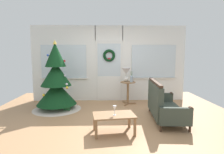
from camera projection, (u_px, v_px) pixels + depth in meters
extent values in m
plane|color=#AD7F56|center=(111.00, 121.00, 4.57)|extent=(6.76, 6.76, 0.00)
cube|color=white|center=(64.00, 64.00, 6.44)|extent=(2.15, 0.08, 2.55)
cube|color=white|center=(153.00, 63.00, 6.54)|extent=(2.15, 0.08, 2.55)
cube|color=white|center=(109.00, 33.00, 6.36)|extent=(0.94, 0.08, 0.50)
cube|color=silver|center=(109.00, 71.00, 6.48)|extent=(0.90, 0.05, 2.05)
cube|color=white|center=(109.00, 88.00, 6.53)|extent=(0.78, 0.02, 0.80)
cube|color=silver|center=(109.00, 60.00, 6.41)|extent=(0.78, 0.01, 1.10)
cube|color=silver|center=(64.00, 61.00, 6.37)|extent=(1.50, 0.01, 1.10)
cube|color=silver|center=(154.00, 61.00, 6.47)|extent=(1.50, 0.01, 1.10)
cube|color=silver|center=(64.00, 78.00, 6.43)|extent=(1.59, 0.06, 0.03)
cube|color=silver|center=(153.00, 78.00, 6.53)|extent=(1.59, 0.06, 0.03)
torus|color=black|center=(109.00, 56.00, 6.35)|extent=(0.41, 0.09, 0.41)
cube|color=red|center=(109.00, 59.00, 6.35)|extent=(0.10, 0.02, 0.10)
cylinder|color=#4C331E|center=(57.00, 105.00, 5.53)|extent=(0.10, 0.10, 0.23)
cone|color=beige|center=(57.00, 107.00, 5.54)|extent=(1.39, 1.39, 0.10)
cone|color=#0F3819|center=(57.00, 93.00, 5.48)|extent=(1.13, 1.13, 0.68)
cone|color=#0F3819|center=(56.00, 74.00, 5.42)|extent=(0.86, 0.86, 0.68)
cone|color=#0F3819|center=(55.00, 55.00, 5.35)|extent=(0.59, 0.59, 0.68)
cone|color=#E0BC4C|center=(55.00, 42.00, 5.31)|extent=(0.12, 0.12, 0.12)
sphere|color=red|center=(57.00, 83.00, 5.88)|extent=(0.07, 0.07, 0.07)
sphere|color=gold|center=(67.00, 88.00, 5.22)|extent=(0.07, 0.07, 0.07)
sphere|color=silver|center=(67.00, 84.00, 5.27)|extent=(0.08, 0.08, 0.08)
sphere|color=#264CB2|center=(48.00, 55.00, 5.37)|extent=(0.07, 0.07, 0.07)
sphere|color=red|center=(64.00, 61.00, 5.53)|extent=(0.06, 0.06, 0.06)
sphere|color=gold|center=(44.00, 95.00, 5.14)|extent=(0.07, 0.07, 0.07)
sphere|color=silver|center=(65.00, 76.00, 5.30)|extent=(0.05, 0.05, 0.05)
cylinder|color=#3D281C|center=(190.00, 129.00, 3.91)|extent=(0.05, 0.05, 0.14)
cylinder|color=#3D281C|center=(171.00, 109.00, 5.31)|extent=(0.05, 0.05, 0.14)
cylinder|color=#3D281C|center=(161.00, 128.00, 3.93)|extent=(0.05, 0.05, 0.14)
cylinder|color=#3D281C|center=(150.00, 109.00, 5.34)|extent=(0.05, 0.05, 0.14)
cube|color=#384238|center=(167.00, 112.00, 4.60)|extent=(0.82, 1.40, 0.14)
cube|color=#384238|center=(155.00, 96.00, 4.57)|extent=(0.22, 1.36, 0.62)
cube|color=#3D281C|center=(155.00, 82.00, 4.53)|extent=(0.18, 1.33, 0.06)
cube|color=#384238|center=(176.00, 117.00, 3.87)|extent=(0.67, 0.14, 0.38)
cylinder|color=#3D281C|center=(191.00, 109.00, 3.84)|extent=(0.10, 0.10, 0.09)
cube|color=#384238|center=(161.00, 100.00, 5.31)|extent=(0.67, 0.14, 0.38)
cylinder|color=#3D281C|center=(171.00, 94.00, 5.27)|extent=(0.10, 0.10, 0.09)
cylinder|color=#8E6642|center=(128.00, 82.00, 6.02)|extent=(0.48, 0.48, 0.02)
cylinder|color=#8E6642|center=(128.00, 93.00, 6.06)|extent=(0.07, 0.07, 0.70)
cube|color=#8E6642|center=(133.00, 103.00, 6.11)|extent=(0.20, 0.05, 0.04)
cube|color=#8E6642|center=(125.00, 102.00, 6.24)|extent=(0.14, 0.20, 0.04)
cube|color=#8E6642|center=(126.00, 105.00, 5.96)|extent=(0.14, 0.20, 0.04)
sphere|color=silver|center=(126.00, 79.00, 6.04)|extent=(0.16, 0.16, 0.16)
cylinder|color=silver|center=(126.00, 75.00, 6.03)|extent=(0.02, 0.02, 0.06)
cone|color=silver|center=(126.00, 71.00, 6.01)|extent=(0.28, 0.28, 0.20)
cylinder|color=#99ADBC|center=(131.00, 80.00, 5.95)|extent=(0.09, 0.09, 0.16)
sphere|color=#99ADBC|center=(131.00, 77.00, 5.94)|extent=(0.10, 0.10, 0.10)
cylinder|color=#4C7042|center=(131.00, 74.00, 5.93)|extent=(0.07, 0.01, 0.17)
cylinder|color=#4C7042|center=(131.00, 74.00, 5.93)|extent=(0.01, 0.01, 0.18)
cylinder|color=#4C7042|center=(132.00, 74.00, 5.93)|extent=(0.07, 0.01, 0.17)
cube|color=#8E6642|center=(114.00, 115.00, 3.84)|extent=(0.90, 0.62, 0.03)
cube|color=#8E6642|center=(96.00, 130.00, 3.59)|extent=(0.05, 0.05, 0.36)
cube|color=#8E6642|center=(135.00, 127.00, 3.71)|extent=(0.05, 0.05, 0.36)
cube|color=#8E6642|center=(95.00, 122.00, 4.02)|extent=(0.05, 0.05, 0.36)
cube|color=#8E6642|center=(129.00, 120.00, 4.14)|extent=(0.05, 0.05, 0.36)
cylinder|color=silver|center=(115.00, 115.00, 3.79)|extent=(0.06, 0.06, 0.01)
cylinder|color=silver|center=(115.00, 112.00, 3.78)|extent=(0.01, 0.01, 0.10)
cone|color=silver|center=(115.00, 108.00, 3.77)|extent=(0.08, 0.08, 0.09)
cube|color=#266633|center=(67.00, 108.00, 5.36)|extent=(0.18, 0.16, 0.18)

